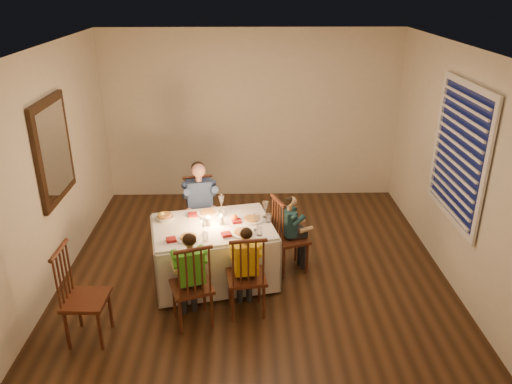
{
  "coord_description": "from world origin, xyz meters",
  "views": [
    {
      "loc": [
        -0.1,
        -4.97,
        3.25
      ],
      "look_at": [
        0.01,
        0.15,
        1.04
      ],
      "focal_mm": 35.0,
      "sensor_mm": 36.0,
      "label": 1
    }
  ],
  "objects_px": {
    "child_green": "(194,321)",
    "child_teal": "(289,269)",
    "chair_adult": "(202,248)",
    "adult": "(202,248)",
    "chair_near_right": "(247,311)",
    "chair_extra": "(92,337)",
    "child_yellow": "(247,311)",
    "dining_table": "(213,241)",
    "serving_bowl": "(165,218)",
    "chair_near_left": "(194,321)",
    "chair_end": "(289,269)"
  },
  "relations": [
    {
      "from": "child_green",
      "to": "child_teal",
      "type": "xyz_separation_m",
      "value": [
        1.07,
        0.98,
        0.0
      ]
    },
    {
      "from": "chair_adult",
      "to": "adult",
      "type": "height_order",
      "value": "adult"
    },
    {
      "from": "chair_near_right",
      "to": "chair_extra",
      "type": "xyz_separation_m",
      "value": [
        -1.52,
        -0.38,
        0.0
      ]
    },
    {
      "from": "chair_near_right",
      "to": "child_green",
      "type": "relative_size",
      "value": 0.93
    },
    {
      "from": "chair_near_right",
      "to": "child_yellow",
      "type": "relative_size",
      "value": 0.95
    },
    {
      "from": "dining_table",
      "to": "serving_bowl",
      "type": "relative_size",
      "value": 7.32
    },
    {
      "from": "chair_near_left",
      "to": "chair_end",
      "type": "relative_size",
      "value": 1.0
    },
    {
      "from": "chair_near_left",
      "to": "adult",
      "type": "relative_size",
      "value": 0.81
    },
    {
      "from": "chair_end",
      "to": "adult",
      "type": "xyz_separation_m",
      "value": [
        -1.1,
        0.53,
        0.0
      ]
    },
    {
      "from": "chair_adult",
      "to": "chair_extra",
      "type": "relative_size",
      "value": 0.96
    },
    {
      "from": "child_teal",
      "to": "serving_bowl",
      "type": "xyz_separation_m",
      "value": [
        -1.45,
        -0.03,
        0.73
      ]
    },
    {
      "from": "child_green",
      "to": "child_teal",
      "type": "relative_size",
      "value": 1.07
    },
    {
      "from": "child_yellow",
      "to": "chair_near_right",
      "type": "bearing_deg",
      "value": 180.0
    },
    {
      "from": "chair_near_right",
      "to": "serving_bowl",
      "type": "bearing_deg",
      "value": -47.46
    },
    {
      "from": "chair_near_right",
      "to": "adult",
      "type": "bearing_deg",
      "value": -74.26
    },
    {
      "from": "chair_adult",
      "to": "chair_extra",
      "type": "height_order",
      "value": "chair_extra"
    },
    {
      "from": "child_green",
      "to": "adult",
      "type": "bearing_deg",
      "value": -107.64
    },
    {
      "from": "adult",
      "to": "child_teal",
      "type": "bearing_deg",
      "value": -38.41
    },
    {
      "from": "dining_table",
      "to": "serving_bowl",
      "type": "distance_m",
      "value": 0.62
    },
    {
      "from": "chair_near_left",
      "to": "chair_near_right",
      "type": "xyz_separation_m",
      "value": [
        0.54,
        0.16,
        0.0
      ]
    },
    {
      "from": "child_yellow",
      "to": "child_teal",
      "type": "height_order",
      "value": "child_yellow"
    },
    {
      "from": "dining_table",
      "to": "child_yellow",
      "type": "height_order",
      "value": "dining_table"
    },
    {
      "from": "chair_adult",
      "to": "child_teal",
      "type": "xyz_separation_m",
      "value": [
        1.1,
        -0.53,
        0.0
      ]
    },
    {
      "from": "chair_adult",
      "to": "adult",
      "type": "xyz_separation_m",
      "value": [
        0.0,
        0.0,
        0.0
      ]
    },
    {
      "from": "adult",
      "to": "child_yellow",
      "type": "xyz_separation_m",
      "value": [
        0.57,
        -1.35,
        0.0
      ]
    },
    {
      "from": "chair_near_left",
      "to": "chair_end",
      "type": "xyz_separation_m",
      "value": [
        1.07,
        0.98,
        0.0
      ]
    },
    {
      "from": "chair_end",
      "to": "serving_bowl",
      "type": "distance_m",
      "value": 1.62
    },
    {
      "from": "chair_near_left",
      "to": "child_green",
      "type": "distance_m",
      "value": 0.0
    },
    {
      "from": "chair_end",
      "to": "adult",
      "type": "bearing_deg",
      "value": 44.85
    },
    {
      "from": "dining_table",
      "to": "chair_adult",
      "type": "height_order",
      "value": "dining_table"
    },
    {
      "from": "chair_extra",
      "to": "adult",
      "type": "xyz_separation_m",
      "value": [
        0.95,
        1.74,
        0.0
      ]
    },
    {
      "from": "chair_near_left",
      "to": "chair_end",
      "type": "bearing_deg",
      "value": -156.26
    },
    {
      "from": "chair_extra",
      "to": "child_green",
      "type": "height_order",
      "value": "child_green"
    },
    {
      "from": "dining_table",
      "to": "chair_near_right",
      "type": "distance_m",
      "value": 0.89
    },
    {
      "from": "chair_near_right",
      "to": "child_yellow",
      "type": "xyz_separation_m",
      "value": [
        0.0,
        0.0,
        0.0
      ]
    },
    {
      "from": "dining_table",
      "to": "chair_near_right",
      "type": "height_order",
      "value": "dining_table"
    },
    {
      "from": "chair_near_right",
      "to": "chair_extra",
      "type": "height_order",
      "value": "chair_extra"
    },
    {
      "from": "chair_adult",
      "to": "chair_near_right",
      "type": "distance_m",
      "value": 1.47
    },
    {
      "from": "chair_near_left",
      "to": "child_teal",
      "type": "xyz_separation_m",
      "value": [
        1.07,
        0.98,
        0.0
      ]
    },
    {
      "from": "child_teal",
      "to": "chair_adult",
      "type": "bearing_deg",
      "value": 44.85
    },
    {
      "from": "chair_near_left",
      "to": "chair_extra",
      "type": "xyz_separation_m",
      "value": [
        -0.98,
        -0.22,
        0.0
      ]
    },
    {
      "from": "chair_end",
      "to": "dining_table",
      "type": "bearing_deg",
      "value": 82.45
    },
    {
      "from": "chair_near_left",
      "to": "serving_bowl",
      "type": "xyz_separation_m",
      "value": [
        -0.38,
        0.94,
        0.73
      ]
    },
    {
      "from": "chair_near_right",
      "to": "chair_end",
      "type": "bearing_deg",
      "value": -129.84
    },
    {
      "from": "serving_bowl",
      "to": "chair_end",
      "type": "bearing_deg",
      "value": 1.35
    },
    {
      "from": "chair_near_right",
      "to": "chair_end",
      "type": "xyz_separation_m",
      "value": [
        0.52,
        0.82,
        0.0
      ]
    },
    {
      "from": "dining_table",
      "to": "chair_near_left",
      "type": "height_order",
      "value": "dining_table"
    },
    {
      "from": "child_yellow",
      "to": "serving_bowl",
      "type": "distance_m",
      "value": 1.42
    },
    {
      "from": "child_yellow",
      "to": "child_teal",
      "type": "xyz_separation_m",
      "value": [
        0.52,
        0.82,
        0.0
      ]
    },
    {
      "from": "chair_extra",
      "to": "child_yellow",
      "type": "relative_size",
      "value": 1.0
    }
  ]
}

